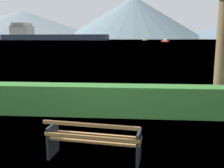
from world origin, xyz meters
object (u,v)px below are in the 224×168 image
park_bench (93,140)px  cargo_ship_large (46,35)px  sailboat_mid (165,41)px  tender_far (145,40)px

park_bench → cargo_ship_large: 292.22m
park_bench → sailboat_mid: bearing=82.6°
cargo_ship_large → sailboat_mid: size_ratio=22.38×
cargo_ship_large → tender_far: (107.57, -22.61, -4.73)m
cargo_ship_large → park_bench: bearing=-71.0°
cargo_ship_large → sailboat_mid: (116.65, -112.60, -4.63)m
cargo_ship_large → tender_far: bearing=-11.9°
cargo_ship_large → sailboat_mid: cargo_ship_large is taller
sailboat_mid → tender_far: sailboat_mid is taller
park_bench → tender_far: 253.87m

